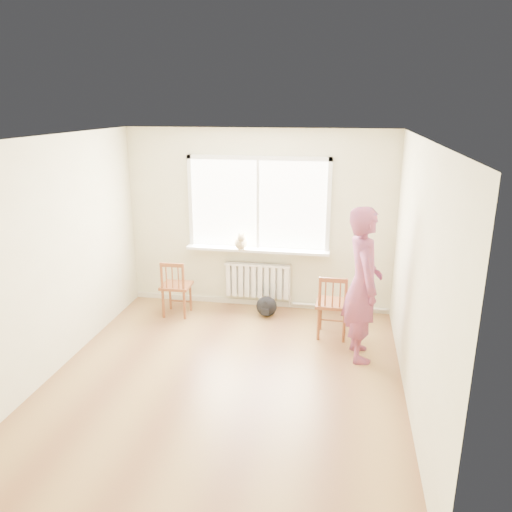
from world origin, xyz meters
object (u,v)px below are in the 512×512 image
at_px(chair_left, 175,288).
at_px(chair_right, 333,306).
at_px(cat, 241,242).
at_px(person, 363,284).
at_px(backpack, 267,306).

distance_m(chair_left, chair_right, 2.32).
distance_m(chair_right, cat, 1.70).
distance_m(chair_left, person, 2.81).
distance_m(chair_left, backpack, 1.37).
bearing_deg(chair_right, backpack, -27.25).
height_order(chair_left, person, person).
relative_size(chair_right, backpack, 2.90).
xyz_separation_m(chair_right, backpack, (-0.97, 0.54, -0.29)).
bearing_deg(chair_right, cat, -26.68).
height_order(person, backpack, person).
distance_m(chair_right, person, 0.77).
bearing_deg(backpack, person, -37.23).
bearing_deg(cat, person, -50.03).
height_order(chair_right, person, person).
bearing_deg(person, cat, 44.78).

